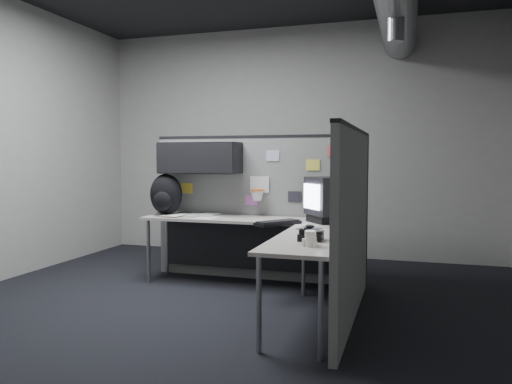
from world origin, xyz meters
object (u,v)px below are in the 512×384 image
(keyboard, at_px, (278,223))
(backpack, at_px, (166,195))
(desk, at_px, (262,234))
(phone, at_px, (310,235))
(monitor, at_px, (330,199))

(keyboard, relative_size, backpack, 1.02)
(keyboard, xyz_separation_m, backpack, (-1.42, 0.42, 0.21))
(desk, relative_size, phone, 10.56)
(keyboard, distance_m, backpack, 1.50)
(phone, bearing_deg, backpack, 153.59)
(monitor, height_order, phone, monitor)
(monitor, bearing_deg, desk, -156.16)
(monitor, relative_size, keyboard, 1.17)
(desk, height_order, backpack, backpack)
(desk, distance_m, backpack, 1.31)
(keyboard, bearing_deg, backpack, 155.30)
(monitor, distance_m, backpack, 1.88)
(desk, distance_m, phone, 1.15)
(phone, bearing_deg, monitor, 97.15)
(phone, distance_m, backpack, 2.26)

